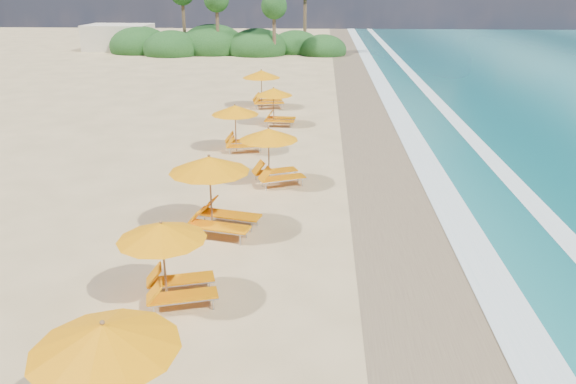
% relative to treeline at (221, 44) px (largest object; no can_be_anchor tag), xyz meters
% --- Properties ---
extents(ground, '(160.00, 160.00, 0.00)m').
position_rel_treeline_xyz_m(ground, '(9.94, -45.51, -1.00)').
color(ground, '#D3B47C').
rests_on(ground, ground).
extents(wet_sand, '(4.00, 160.00, 0.01)m').
position_rel_treeline_xyz_m(wet_sand, '(13.94, -45.51, -0.99)').
color(wet_sand, '#897552').
rests_on(wet_sand, ground).
extents(surf_foam, '(4.00, 160.00, 0.01)m').
position_rel_treeline_xyz_m(surf_foam, '(16.64, -45.51, -0.97)').
color(surf_foam, white).
rests_on(surf_foam, ground).
extents(station_2, '(3.18, 3.14, 2.43)m').
position_rel_treeline_xyz_m(station_2, '(7.78, -54.69, 0.37)').
color(station_2, olive).
rests_on(station_2, ground).
extents(station_3, '(2.70, 2.62, 2.15)m').
position_rel_treeline_xyz_m(station_3, '(7.42, -50.06, 0.21)').
color(station_3, olive).
rests_on(station_3, ground).
extents(station_4, '(3.07, 2.96, 2.50)m').
position_rel_treeline_xyz_m(station_4, '(7.77, -45.94, 0.40)').
color(station_4, olive).
rests_on(station_4, ground).
extents(station_5, '(2.95, 2.92, 2.27)m').
position_rel_treeline_xyz_m(station_5, '(9.13, -41.43, 0.27)').
color(station_5, olive).
rests_on(station_5, ground).
extents(station_6, '(2.66, 2.55, 2.19)m').
position_rel_treeline_xyz_m(station_6, '(7.20, -37.00, 0.23)').
color(station_6, olive).
rests_on(station_6, ground).
extents(station_7, '(2.32, 2.16, 2.07)m').
position_rel_treeline_xyz_m(station_7, '(8.51, -31.97, 0.17)').
color(station_7, olive).
rests_on(station_7, ground).
extents(station_8, '(2.87, 2.75, 2.36)m').
position_rel_treeline_xyz_m(station_8, '(7.41, -27.52, 0.33)').
color(station_8, olive).
rests_on(station_8, ground).
extents(treeline, '(25.80, 8.80, 9.74)m').
position_rel_treeline_xyz_m(treeline, '(0.00, 0.00, 0.00)').
color(treeline, '#163D14').
rests_on(treeline, ground).
extents(beach_building, '(7.00, 5.00, 2.80)m').
position_rel_treeline_xyz_m(beach_building, '(-12.06, 2.49, 0.40)').
color(beach_building, beige).
rests_on(beach_building, ground).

